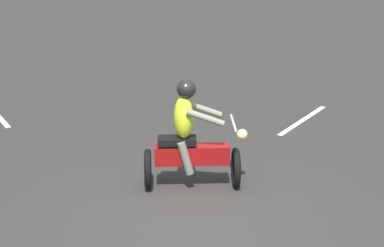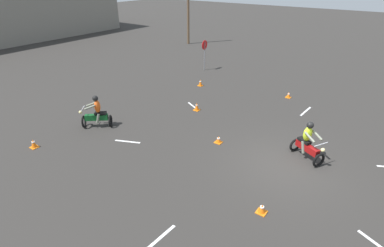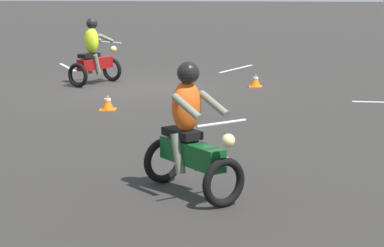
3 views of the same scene
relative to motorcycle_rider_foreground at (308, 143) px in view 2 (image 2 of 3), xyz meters
name	(u,v)px [view 2 (image 2 of 3)]	position (x,y,z in m)	size (l,w,h in m)	color
ground_plane	(284,165)	(-1.01, 0.52, -0.73)	(120.00, 120.00, 0.00)	#2D2B28
motorcycle_rider_foreground	(308,143)	(0.00, 0.00, 0.00)	(1.20, 1.52, 1.66)	black
motorcycle_rider_background	(97,113)	(-3.19, 9.26, 0.00)	(1.36, 1.46, 1.66)	black
stop_sign	(205,49)	(7.96, 10.34, 0.91)	(0.70, 0.08, 2.30)	slate
traffic_cone_near_left	(200,83)	(4.75, 8.51, -0.50)	(0.32, 0.32, 0.46)	orange
traffic_cone_near_right	(289,95)	(6.15, 2.91, -0.56)	(0.32, 0.32, 0.36)	orange
traffic_cone_mid_center	(34,144)	(-6.14, 9.95, -0.53)	(0.32, 0.32, 0.41)	orange
traffic_cone_mid_left	(218,140)	(-1.03, 3.57, -0.57)	(0.32, 0.32, 0.32)	orange
traffic_cone_far_right	(262,209)	(-4.01, 0.14, -0.57)	(0.32, 0.32, 0.33)	orange
traffic_cone_far_center	(197,107)	(1.31, 6.41, -0.50)	(0.32, 0.32, 0.46)	orange
lane_stripe_e	(306,111)	(4.73, 1.40, -0.72)	(0.10, 1.45, 0.01)	silver
lane_stripe_ne	(194,106)	(1.63, 6.85, -0.72)	(0.10, 1.32, 0.01)	silver
lane_stripe_nw	(128,141)	(-3.38, 6.99, -0.72)	(0.10, 1.21, 0.01)	silver
lane_stripe_w	(159,239)	(-6.75, 2.12, -0.72)	(0.10, 1.34, 0.01)	silver
utility_pole_near	(188,3)	(14.98, 17.05, 3.32)	(0.24, 0.24, 8.10)	brown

